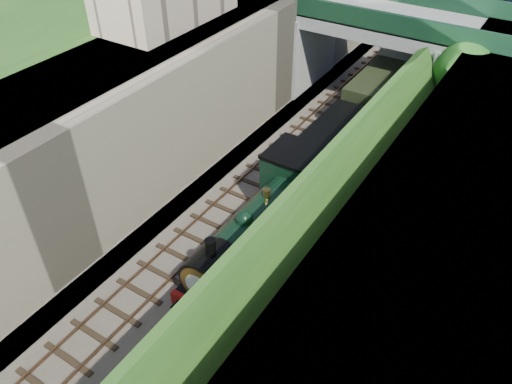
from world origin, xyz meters
TOP-DOWN VIEW (x-y plane):
  - ground at (0.00, 0.00)m, footprint 160.00×160.00m
  - trackbed at (0.00, 20.00)m, footprint 10.00×90.00m
  - retaining_wall at (-5.50, 20.00)m, footprint 1.00×90.00m
  - street_plateau_left at (-9.00, 20.00)m, footprint 6.00×90.00m
  - embankment_slope at (5.04, 17.96)m, footprint 4.60×90.00m
  - track_left at (-2.00, 20.00)m, footprint 2.50×90.00m
  - track_right at (1.20, 20.00)m, footprint 2.50×90.00m
  - road_bridge at (0.94, 24.00)m, footprint 16.00×6.40m
  - tree at (5.91, 21.41)m, footprint 3.60×3.80m
  - locomotive at (1.20, 7.10)m, footprint 3.10×10.22m
  - tender at (1.20, 14.46)m, footprint 2.70×6.00m
  - coach_front at (1.20, 27.06)m, footprint 2.90×18.00m

SIDE VIEW (x-z plane):
  - ground at x=0.00m, z-range 0.00..0.00m
  - trackbed at x=0.00m, z-range 0.00..0.20m
  - track_left at x=-2.00m, z-range 0.15..0.35m
  - track_right at x=1.20m, z-range 0.15..0.35m
  - tender at x=1.20m, z-range 0.09..3.14m
  - locomotive at x=1.20m, z-range -0.02..3.81m
  - coach_front at x=1.20m, z-range 0.20..3.90m
  - embankment_slope at x=5.04m, z-range -0.44..6.11m
  - retaining_wall at x=-5.50m, z-range 0.00..7.00m
  - street_plateau_left at x=-9.00m, z-range 0.00..7.00m
  - road_bridge at x=0.94m, z-range 0.45..7.70m
  - tree at x=5.91m, z-range 1.35..7.95m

